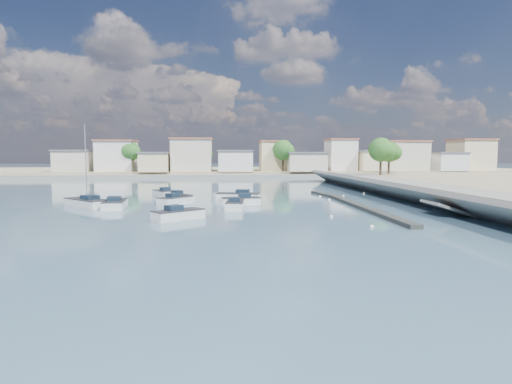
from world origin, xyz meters
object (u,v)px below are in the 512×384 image
at_px(motorboat_b, 177,201).
at_px(motorboat_e, 115,204).
at_px(motorboat_h, 181,215).
at_px(sailboat, 86,203).
at_px(motorboat_a, 235,205).
at_px(motorboat_c, 236,197).
at_px(motorboat_g, 180,198).
at_px(motorboat_d, 239,201).
at_px(motorboat_f, 163,194).

relative_size(motorboat_b, motorboat_e, 0.72).
relative_size(motorboat_h, sailboat, 0.51).
distance_m(motorboat_a, motorboat_b, 8.16).
distance_m(motorboat_c, motorboat_e, 14.81).
relative_size(motorboat_a, motorboat_g, 1.20).
xyz_separation_m(motorboat_a, sailboat, (-16.04, 3.54, 0.03)).
relative_size(motorboat_b, motorboat_g, 1.04).
bearing_deg(motorboat_g, motorboat_d, -31.61).
relative_size(motorboat_d, motorboat_g, 1.17).
distance_m(motorboat_b, motorboat_g, 2.84).
xyz_separation_m(motorboat_c, motorboat_g, (-6.76, -1.33, 0.00)).
distance_m(motorboat_c, sailboat, 17.39).
xyz_separation_m(motorboat_c, motorboat_d, (0.08, -5.53, -0.00)).
bearing_deg(sailboat, motorboat_b, 8.58).
relative_size(motorboat_b, motorboat_c, 0.71).
bearing_deg(motorboat_f, motorboat_c, -26.97).
relative_size(motorboat_c, motorboat_d, 1.24).
bearing_deg(motorboat_a, motorboat_e, 171.09).
height_order(motorboat_a, motorboat_c, same).
distance_m(motorboat_b, motorboat_d, 7.10).
bearing_deg(motorboat_h, sailboat, 137.60).
height_order(motorboat_d, motorboat_h, same).
bearing_deg(motorboat_h, motorboat_f, 101.62).
distance_m(motorboat_a, motorboat_f, 16.76).
bearing_deg(motorboat_a, motorboat_c, 87.35).
bearing_deg(motorboat_d, motorboat_a, -97.87).
xyz_separation_m(motorboat_f, motorboat_h, (4.25, -20.65, 0.00)).
relative_size(motorboat_g, sailboat, 0.46).
bearing_deg(motorboat_c, motorboat_b, -148.84).
relative_size(motorboat_c, motorboat_f, 1.28).
height_order(motorboat_b, motorboat_e, same).
bearing_deg(motorboat_g, motorboat_b, -92.67).
relative_size(motorboat_c, sailboat, 0.67).
bearing_deg(motorboat_g, sailboat, -156.19).
xyz_separation_m(motorboat_b, motorboat_h, (1.55, -11.60, 0.00)).
distance_m(motorboat_h, sailboat, 15.07).
xyz_separation_m(motorboat_c, motorboat_e, (-12.95, -7.19, -0.00)).
height_order(motorboat_b, motorboat_f, same).
distance_m(motorboat_a, motorboat_h, 8.24).
bearing_deg(motorboat_c, motorboat_f, 153.03).
distance_m(motorboat_d, motorboat_f, 14.20).
relative_size(motorboat_f, motorboat_g, 1.14).
distance_m(motorboat_a, motorboat_e, 12.68).
xyz_separation_m(motorboat_a, motorboat_e, (-12.52, 1.96, -0.00)).
bearing_deg(sailboat, motorboat_f, 56.75).
bearing_deg(motorboat_a, motorboat_d, 82.13).
height_order(motorboat_c, motorboat_f, same).
height_order(motorboat_c, sailboat, sailboat).
distance_m(motorboat_b, motorboat_e, 6.77).
xyz_separation_m(motorboat_d, motorboat_g, (-6.83, 4.20, 0.00)).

